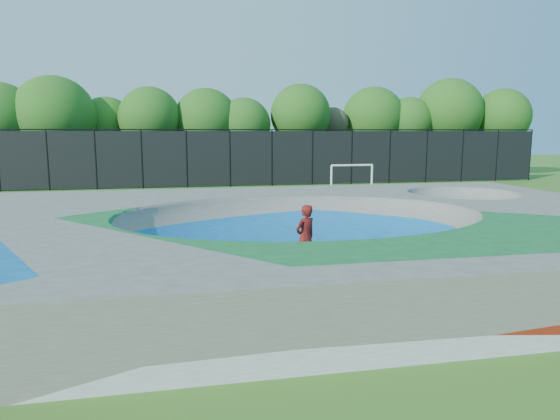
% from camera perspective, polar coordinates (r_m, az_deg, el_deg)
% --- Properties ---
extents(ground, '(120.00, 120.00, 0.00)m').
position_cam_1_polar(ground, '(15.16, 2.39, -5.84)').
color(ground, '#35651C').
rests_on(ground, ground).
extents(skate_deck, '(22.00, 14.00, 1.50)m').
position_cam_1_polar(skate_deck, '(14.99, 2.40, -3.07)').
color(skate_deck, gray).
rests_on(skate_deck, ground).
extents(skater, '(0.81, 0.73, 1.87)m').
position_cam_1_polar(skater, '(13.97, 2.91, -3.19)').
color(skater, red).
rests_on(skater, ground).
extents(skateboard, '(0.81, 0.49, 0.05)m').
position_cam_1_polar(skateboard, '(14.19, 2.88, -6.78)').
color(skateboard, black).
rests_on(skateboard, ground).
extents(soccer_goal, '(2.80, 0.12, 1.84)m').
position_cam_1_polar(soccer_goal, '(31.69, 8.22, 4.17)').
color(soccer_goal, white).
rests_on(soccer_goal, ground).
extents(fence, '(48.09, 0.09, 4.04)m').
position_cam_1_polar(fence, '(35.45, -5.73, 6.05)').
color(fence, black).
rests_on(fence, ground).
extents(treeline, '(52.81, 8.02, 8.42)m').
position_cam_1_polar(treeline, '(40.24, -8.87, 10.37)').
color(treeline, '#462F23').
rests_on(treeline, ground).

